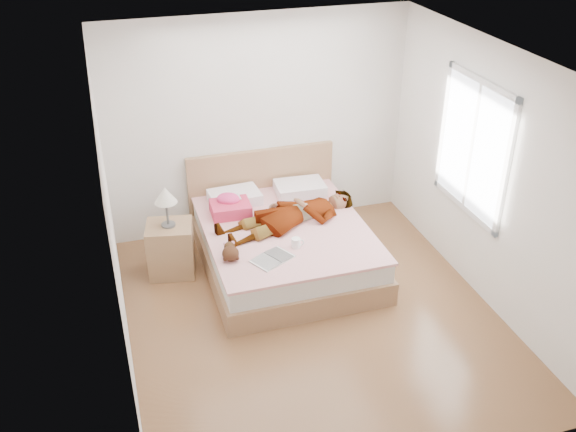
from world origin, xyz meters
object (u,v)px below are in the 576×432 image
at_px(bed, 283,241).
at_px(magazine, 272,259).
at_px(woman, 291,211).
at_px(phone, 238,197).
at_px(coffee_mug, 296,243).
at_px(plush_toy, 230,252).
at_px(towel, 230,206).
at_px(nightstand, 171,245).

relative_size(bed, magazine, 4.32).
bearing_deg(woman, bed, -87.00).
height_order(phone, coffee_mug, phone).
bearing_deg(bed, plush_toy, -143.45).
relative_size(phone, towel, 0.21).
height_order(bed, nightstand, nightstand).
height_order(phone, magazine, phone).
bearing_deg(magazine, bed, 64.92).
height_order(magazine, plush_toy, plush_toy).
distance_m(magazine, plush_toy, 0.43).
relative_size(coffee_mug, plush_toy, 0.52).
height_order(woman, coffee_mug, woman).
bearing_deg(towel, phone, 24.69).
distance_m(bed, magazine, 0.77).
distance_m(woman, plush_toy, 0.98).
xyz_separation_m(phone, magazine, (0.09, -1.10, -0.17)).
xyz_separation_m(bed, towel, (-0.51, 0.38, 0.33)).
relative_size(towel, plush_toy, 1.65).
bearing_deg(bed, coffee_mug, -91.42).
bearing_deg(plush_toy, woman, 34.67).
bearing_deg(nightstand, woman, -5.86).
bearing_deg(plush_toy, nightstand, 126.90).
distance_m(phone, towel, 0.14).
bearing_deg(phone, woman, -53.91).
xyz_separation_m(woman, towel, (-0.61, 0.35, -0.02)).
distance_m(plush_toy, nightstand, 0.90).
height_order(woman, plush_toy, woman).
bearing_deg(bed, magazine, -115.08).
relative_size(phone, coffee_mug, 0.65).
distance_m(woman, towel, 0.70).
xyz_separation_m(towel, nightstand, (-0.72, -0.21, -0.26)).
bearing_deg(bed, towel, 143.12).
height_order(plush_toy, nightstand, nightstand).
relative_size(woman, plush_toy, 6.29).
bearing_deg(magazine, coffee_mug, 26.29).
distance_m(bed, plush_toy, 0.94).
distance_m(towel, nightstand, 0.79).
xyz_separation_m(phone, plush_toy, (-0.31, -0.96, -0.10)).
bearing_deg(towel, nightstand, -163.47).
xyz_separation_m(towel, coffee_mug, (0.50, -0.90, -0.04)).
distance_m(coffee_mug, plush_toy, 0.70).
height_order(bed, plush_toy, bed).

